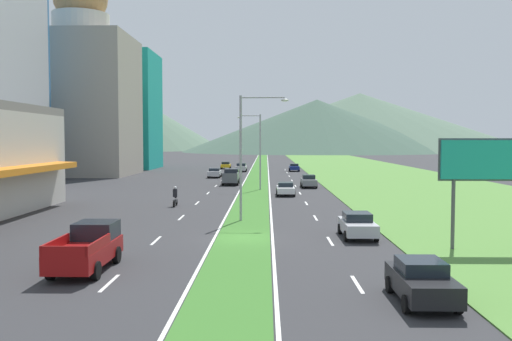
# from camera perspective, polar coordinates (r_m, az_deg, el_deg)

# --- Properties ---
(ground_plane) EXTENTS (600.00, 600.00, 0.00)m
(ground_plane) POSITION_cam_1_polar(r_m,az_deg,el_deg) (33.33, -1.32, -7.04)
(ground_plane) COLOR #2D2D30
(grass_median) EXTENTS (3.20, 240.00, 0.06)m
(grass_median) POSITION_cam_1_polar(r_m,az_deg,el_deg) (92.97, 0.23, -0.45)
(grass_median) COLOR #387028
(grass_median) RESTS_ON ground_plane
(grass_verge_right) EXTENTS (24.00, 240.00, 0.06)m
(grass_verge_right) POSITION_cam_1_polar(r_m,az_deg,el_deg) (94.93, 12.76, -0.45)
(grass_verge_right) COLOR #518438
(grass_verge_right) RESTS_ON ground_plane
(lane_dash_left_1) EXTENTS (0.16, 2.80, 0.01)m
(lane_dash_left_1) POSITION_cam_1_polar(r_m,az_deg,el_deg) (24.07, -14.85, -11.14)
(lane_dash_left_1) COLOR silver
(lane_dash_left_1) RESTS_ON ground_plane
(lane_dash_left_2) EXTENTS (0.16, 2.80, 0.01)m
(lane_dash_left_2) POSITION_cam_1_polar(r_m,az_deg,el_deg) (33.24, -10.26, -7.11)
(lane_dash_left_2) COLOR silver
(lane_dash_left_2) RESTS_ON ground_plane
(lane_dash_left_3) EXTENTS (0.16, 2.80, 0.01)m
(lane_dash_left_3) POSITION_cam_1_polar(r_m,az_deg,el_deg) (42.62, -7.70, -4.82)
(lane_dash_left_3) COLOR silver
(lane_dash_left_3) RESTS_ON ground_plane
(lane_dash_left_4) EXTENTS (0.16, 2.80, 0.01)m
(lane_dash_left_4) POSITION_cam_1_polar(r_m,az_deg,el_deg) (52.09, -6.08, -3.35)
(lane_dash_left_4) COLOR silver
(lane_dash_left_4) RESTS_ON ground_plane
(lane_dash_left_5) EXTENTS (0.16, 2.80, 0.01)m
(lane_dash_left_5) POSITION_cam_1_polar(r_m,az_deg,el_deg) (61.62, -4.96, -2.33)
(lane_dash_left_5) COLOR silver
(lane_dash_left_5) RESTS_ON ground_plane
(lane_dash_left_6) EXTENTS (0.16, 2.80, 0.01)m
(lane_dash_left_6) POSITION_cam_1_polar(r_m,az_deg,el_deg) (71.18, -4.15, -1.59)
(lane_dash_left_6) COLOR silver
(lane_dash_left_6) RESTS_ON ground_plane
(lane_dash_left_7) EXTENTS (0.16, 2.80, 0.01)m
(lane_dash_left_7) POSITION_cam_1_polar(r_m,az_deg,el_deg) (80.76, -3.53, -1.02)
(lane_dash_left_7) COLOR silver
(lane_dash_left_7) RESTS_ON ground_plane
(lane_dash_left_8) EXTENTS (0.16, 2.80, 0.01)m
(lane_dash_left_8) POSITION_cam_1_polar(r_m,az_deg,el_deg) (90.35, -3.04, -0.57)
(lane_dash_left_8) COLOR silver
(lane_dash_left_8) RESTS_ON ground_plane
(lane_dash_left_9) EXTENTS (0.16, 2.80, 0.01)m
(lane_dash_left_9) POSITION_cam_1_polar(r_m,az_deg,el_deg) (99.95, -2.64, -0.21)
(lane_dash_left_9) COLOR silver
(lane_dash_left_9) RESTS_ON ground_plane
(lane_dash_left_10) EXTENTS (0.16, 2.80, 0.01)m
(lane_dash_left_10) POSITION_cam_1_polar(r_m,az_deg,el_deg) (109.56, -2.31, 0.09)
(lane_dash_left_10) COLOR silver
(lane_dash_left_10) RESTS_ON ground_plane
(lane_dash_right_1) EXTENTS (0.16, 2.80, 0.01)m
(lane_dash_right_1) POSITION_cam_1_polar(r_m,az_deg,el_deg) (23.48, 10.38, -11.45)
(lane_dash_right_1) COLOR silver
(lane_dash_right_1) RESTS_ON ground_plane
(lane_dash_right_2) EXTENTS (0.16, 2.80, 0.01)m
(lane_dash_right_2) POSITION_cam_1_polar(r_m,az_deg,el_deg) (32.81, 7.64, -7.22)
(lane_dash_right_2) COLOR silver
(lane_dash_right_2) RESTS_ON ground_plane
(lane_dash_right_3) EXTENTS (0.16, 2.80, 0.01)m
(lane_dash_right_3) POSITION_cam_1_polar(r_m,az_deg,el_deg) (42.28, 6.14, -4.87)
(lane_dash_right_3) COLOR silver
(lane_dash_right_3) RESTS_ON ground_plane
(lane_dash_right_4) EXTENTS (0.16, 2.80, 0.01)m
(lane_dash_right_4) POSITION_cam_1_polar(r_m,az_deg,el_deg) (51.82, 5.20, -3.38)
(lane_dash_right_4) COLOR silver
(lane_dash_right_4) RESTS_ON ground_plane
(lane_dash_right_5) EXTENTS (0.16, 2.80, 0.01)m
(lane_dash_right_5) POSITION_cam_1_polar(r_m,az_deg,el_deg) (61.39, 4.55, -2.35)
(lane_dash_right_5) COLOR silver
(lane_dash_right_5) RESTS_ON ground_plane
(lane_dash_right_6) EXTENTS (0.16, 2.80, 0.01)m
(lane_dash_right_6) POSITION_cam_1_polar(r_m,az_deg,el_deg) (70.98, 4.08, -1.60)
(lane_dash_right_6) COLOR silver
(lane_dash_right_6) RESTS_ON ground_plane
(lane_dash_right_7) EXTENTS (0.16, 2.80, 0.01)m
(lane_dash_right_7) POSITION_cam_1_polar(r_m,az_deg,el_deg) (80.58, 3.72, -1.03)
(lane_dash_right_7) COLOR silver
(lane_dash_right_7) RESTS_ON ground_plane
(lane_dash_right_8) EXTENTS (0.16, 2.80, 0.01)m
(lane_dash_right_8) POSITION_cam_1_polar(r_m,az_deg,el_deg) (90.19, 3.44, -0.58)
(lane_dash_right_8) COLOR silver
(lane_dash_right_8) RESTS_ON ground_plane
(lane_dash_right_9) EXTENTS (0.16, 2.80, 0.01)m
(lane_dash_right_9) POSITION_cam_1_polar(r_m,az_deg,el_deg) (99.81, 3.21, -0.22)
(lane_dash_right_9) COLOR silver
(lane_dash_right_9) RESTS_ON ground_plane
(lane_dash_right_10) EXTENTS (0.16, 2.80, 0.01)m
(lane_dash_right_10) POSITION_cam_1_polar(r_m,az_deg,el_deg) (109.43, 3.03, 0.08)
(lane_dash_right_10) COLOR silver
(lane_dash_right_10) RESTS_ON ground_plane
(edge_line_median_left) EXTENTS (0.16, 240.00, 0.01)m
(edge_line_median_left) POSITION_cam_1_polar(r_m,az_deg,el_deg) (93.01, -0.85, -0.46)
(edge_line_median_left) COLOR silver
(edge_line_median_left) RESTS_ON ground_plane
(edge_line_median_right) EXTENTS (0.16, 240.00, 0.01)m
(edge_line_median_right) POSITION_cam_1_polar(r_m,az_deg,el_deg) (92.96, 1.31, -0.46)
(edge_line_median_right) COLOR silver
(edge_line_median_right) RESTS_ON ground_plane
(domed_building) EXTENTS (16.62, 16.62, 33.94)m
(domed_building) POSITION_cam_1_polar(r_m,az_deg,el_deg) (98.14, -17.47, 7.69)
(domed_building) COLOR #9E9384
(domed_building) RESTS_ON ground_plane
(midrise_colored) EXTENTS (14.80, 14.80, 23.62)m
(midrise_colored) POSITION_cam_1_polar(r_m,az_deg,el_deg) (117.62, -13.82, 5.96)
(midrise_colored) COLOR teal
(midrise_colored) RESTS_ON ground_plane
(hill_far_left) EXTENTS (126.41, 126.41, 37.00)m
(hill_far_left) POSITION_cam_1_polar(r_m,az_deg,el_deg) (338.30, -14.05, 5.22)
(hill_far_left) COLOR #516B56
(hill_far_left) RESTS_ON ground_plane
(hill_far_center) EXTENTS (134.43, 134.43, 25.93)m
(hill_far_center) POSITION_cam_1_polar(r_m,az_deg,el_deg) (278.10, 6.29, 4.61)
(hill_far_center) COLOR #3D5647
(hill_far_center) RESTS_ON ground_plane
(hill_far_right) EXTENTS (183.78, 183.78, 32.37)m
(hill_far_right) POSITION_cam_1_polar(r_m,az_deg,el_deg) (321.78, 10.63, 4.95)
(hill_far_right) COLOR #516B56
(hill_far_right) RESTS_ON ground_plane
(street_lamp_near) EXTENTS (3.53, 0.41, 9.09)m
(street_lamp_near) POSITION_cam_1_polar(r_m,az_deg,el_deg) (39.91, -0.99, 2.30)
(street_lamp_near) COLOR #99999E
(street_lamp_near) RESTS_ON ground_plane
(street_lamp_mid) EXTENTS (2.80, 0.28, 8.89)m
(street_lamp_mid) POSITION_cam_1_polar(r_m,az_deg,el_deg) (65.08, 0.17, 2.48)
(street_lamp_mid) COLOR #99999E
(street_lamp_mid) RESTS_ON ground_plane
(billboard_roadside) EXTENTS (5.07, 0.28, 6.00)m
(billboard_roadside) POSITION_cam_1_polar(r_m,az_deg,el_deg) (31.90, 22.64, 0.47)
(billboard_roadside) COLOR #4C4C51
(billboard_roadside) RESTS_ON ground_plane
(car_0) EXTENTS (1.93, 4.23, 1.41)m
(car_0) POSITION_cam_1_polar(r_m,az_deg,el_deg) (104.21, 3.95, 0.32)
(car_0) COLOR navy
(car_0) RESTS_ON ground_plane
(car_1) EXTENTS (1.91, 4.05, 1.57)m
(car_1) POSITION_cam_1_polar(r_m,az_deg,el_deg) (68.91, 5.45, -1.10)
(car_1) COLOR slate
(car_1) RESTS_ON ground_plane
(car_2) EXTENTS (1.96, 4.14, 1.55)m
(car_2) POSITION_cam_1_polar(r_m,az_deg,el_deg) (21.36, 16.68, -10.83)
(car_2) COLOR black
(car_2) RESTS_ON ground_plane
(car_3) EXTENTS (1.96, 4.12, 1.44)m
(car_3) POSITION_cam_1_polar(r_m,az_deg,el_deg) (113.20, -3.13, 0.55)
(car_3) COLOR yellow
(car_3) RESTS_ON ground_plane
(car_4) EXTENTS (1.98, 4.44, 1.49)m
(car_4) POSITION_cam_1_polar(r_m,az_deg,el_deg) (87.00, -4.28, -0.22)
(car_4) COLOR #B2B2B7
(car_4) RESTS_ON ground_plane
(car_5) EXTENTS (1.96, 4.14, 1.38)m
(car_5) POSITION_cam_1_polar(r_m,az_deg,el_deg) (58.92, 3.06, -1.89)
(car_5) COLOR silver
(car_5) RESTS_ON ground_plane
(car_6) EXTENTS (1.98, 4.30, 1.51)m
(car_6) POSITION_cam_1_polar(r_m,az_deg,el_deg) (34.17, 10.40, -5.53)
(car_6) COLOR #B2B2B7
(car_6) RESTS_ON ground_plane
(car_7) EXTENTS (2.03, 4.75, 1.55)m
(car_7) POSITION_cam_1_polar(r_m,az_deg,el_deg) (103.34, -1.52, 0.34)
(car_7) COLOR #B2B2B7
(car_7) RESTS_ON ground_plane
(pickup_truck_0) EXTENTS (2.18, 5.40, 2.00)m
(pickup_truck_0) POSITION_cam_1_polar(r_m,az_deg,el_deg) (73.51, -2.58, -0.67)
(pickup_truck_0) COLOR #515459
(pickup_truck_0) RESTS_ON ground_plane
(pickup_truck_1) EXTENTS (2.18, 5.40, 2.00)m
(pickup_truck_1) POSITION_cam_1_polar(r_m,az_deg,el_deg) (26.62, -16.91, -7.63)
(pickup_truck_1) COLOR maroon
(pickup_truck_1) RESTS_ON ground_plane
(motorcycle_rider) EXTENTS (0.36, 2.00, 1.80)m
(motorcycle_rider) POSITION_cam_1_polar(r_m,az_deg,el_deg) (49.71, -8.31, -2.82)
(motorcycle_rider) COLOR black
(motorcycle_rider) RESTS_ON ground_plane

